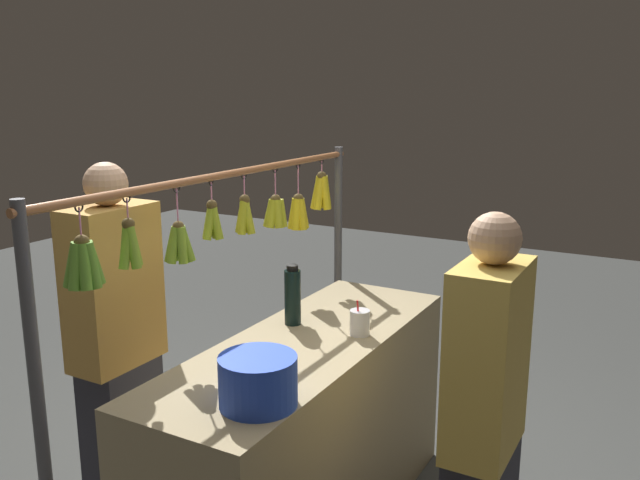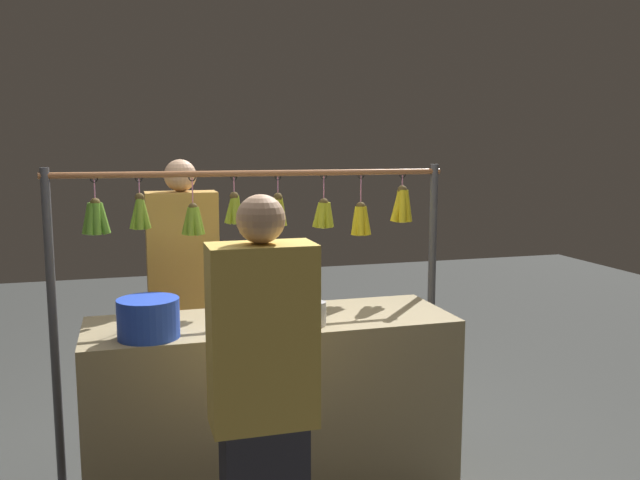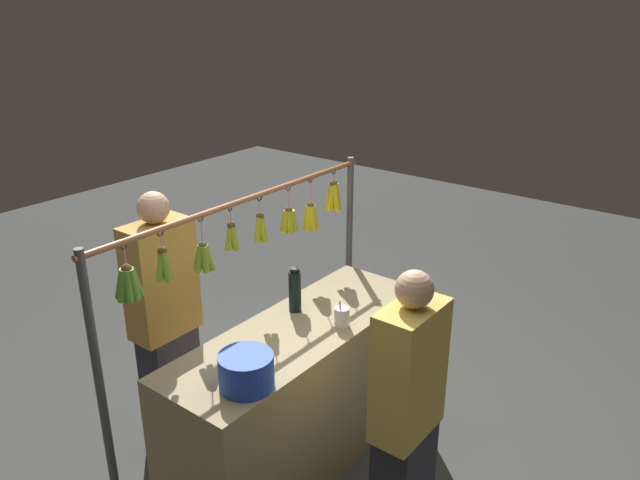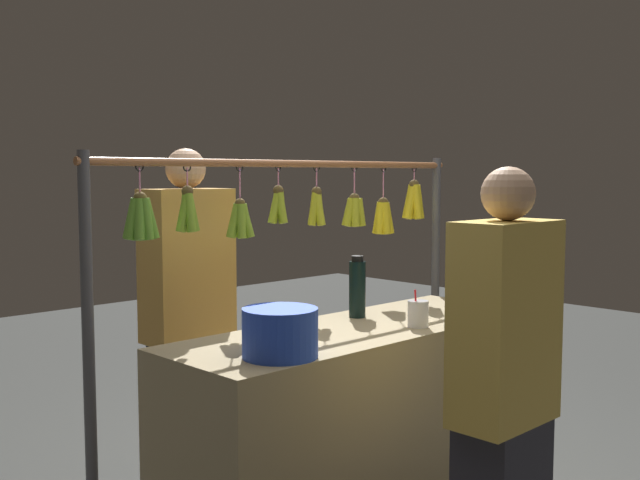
# 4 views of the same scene
# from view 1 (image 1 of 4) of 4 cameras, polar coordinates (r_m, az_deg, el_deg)

# --- Properties ---
(market_counter) EXTENTS (1.75, 0.59, 0.90)m
(market_counter) POSITION_cam_1_polar(r_m,az_deg,el_deg) (3.05, -1.27, -16.55)
(market_counter) COLOR tan
(market_counter) RESTS_ON ground
(display_rack) EXTENTS (2.11, 0.14, 1.63)m
(display_rack) POSITION_cam_1_polar(r_m,az_deg,el_deg) (2.97, -7.47, -1.55)
(display_rack) COLOR #4C4C51
(display_rack) RESTS_ON ground
(water_bottle) EXTENTS (0.07, 0.07, 0.28)m
(water_bottle) POSITION_cam_1_polar(r_m,az_deg,el_deg) (3.00, -2.36, -4.82)
(water_bottle) COLOR black
(water_bottle) RESTS_ON market_counter
(blue_bucket) EXTENTS (0.27, 0.27, 0.17)m
(blue_bucket) POSITION_cam_1_polar(r_m,az_deg,el_deg) (2.29, -5.33, -11.92)
(blue_bucket) COLOR blue
(blue_bucket) RESTS_ON market_counter
(drink_cup) EXTENTS (0.09, 0.09, 0.16)m
(drink_cup) POSITION_cam_1_polar(r_m,az_deg,el_deg) (2.90, 3.42, -7.07)
(drink_cup) COLOR silver
(drink_cup) RESTS_ON market_counter
(vendor_person) EXTENTS (0.39, 0.21, 1.66)m
(vendor_person) POSITION_cam_1_polar(r_m,az_deg,el_deg) (3.05, -16.91, -9.45)
(vendor_person) COLOR #2D2D38
(vendor_person) RESTS_ON ground
(customer_person) EXTENTS (0.37, 0.20, 1.57)m
(customer_person) POSITION_cam_1_polar(r_m,az_deg,el_deg) (2.44, 13.76, -16.32)
(customer_person) COLOR #2D2D38
(customer_person) RESTS_ON ground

